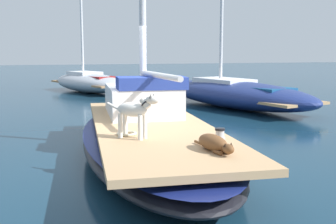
{
  "coord_description": "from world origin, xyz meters",
  "views": [
    {
      "loc": [
        -2.11,
        -7.23,
        1.97
      ],
      "look_at": [
        0.0,
        -1.0,
        1.01
      ],
      "focal_mm": 43.76,
      "sensor_mm": 36.0,
      "label": 1
    }
  ],
  "objects_px": {
    "deck_winch": "(220,136)",
    "coiled_rope": "(127,134)",
    "sailboat_main": "(151,140)",
    "dog_white": "(135,111)",
    "dog_brown": "(214,143)",
    "moored_boat_starboard_side": "(234,93)",
    "moored_boat_far_astern": "(89,82)"
  },
  "relations": [
    {
      "from": "dog_white",
      "to": "deck_winch",
      "type": "xyz_separation_m",
      "value": [
        1.11,
        -0.66,
        -0.32
      ]
    },
    {
      "from": "dog_white",
      "to": "moored_boat_far_astern",
      "type": "bearing_deg",
      "value": 84.87
    },
    {
      "from": "dog_brown",
      "to": "moored_boat_starboard_side",
      "type": "height_order",
      "value": "moored_boat_starboard_side"
    },
    {
      "from": "deck_winch",
      "to": "coiled_rope",
      "type": "xyz_separation_m",
      "value": [
        -1.18,
        0.97,
        -0.08
      ]
    },
    {
      "from": "dog_white",
      "to": "coiled_rope",
      "type": "bearing_deg",
      "value": 101.63
    },
    {
      "from": "moored_boat_starboard_side",
      "to": "sailboat_main",
      "type": "bearing_deg",
      "value": -129.37
    },
    {
      "from": "dog_brown",
      "to": "dog_white",
      "type": "xyz_separation_m",
      "value": [
        -0.8,
        1.13,
        0.32
      ]
    },
    {
      "from": "deck_winch",
      "to": "moored_boat_far_astern",
      "type": "relative_size",
      "value": 0.03
    },
    {
      "from": "moored_boat_far_astern",
      "to": "moored_boat_starboard_side",
      "type": "bearing_deg",
      "value": -60.52
    },
    {
      "from": "dog_brown",
      "to": "moored_boat_far_astern",
      "type": "relative_size",
      "value": 0.15
    },
    {
      "from": "deck_winch",
      "to": "moored_boat_far_astern",
      "type": "xyz_separation_m",
      "value": [
        0.18,
        15.12,
        -0.24
      ]
    },
    {
      "from": "deck_winch",
      "to": "moored_boat_far_astern",
      "type": "bearing_deg",
      "value": 89.3
    },
    {
      "from": "sailboat_main",
      "to": "dog_brown",
      "type": "relative_size",
      "value": 7.84
    },
    {
      "from": "dog_white",
      "to": "moored_boat_starboard_side",
      "type": "distance_m",
      "value": 8.98
    },
    {
      "from": "dog_brown",
      "to": "dog_white",
      "type": "height_order",
      "value": "dog_white"
    },
    {
      "from": "coiled_rope",
      "to": "moored_boat_starboard_side",
      "type": "relative_size",
      "value": 0.04
    },
    {
      "from": "sailboat_main",
      "to": "moored_boat_far_astern",
      "type": "relative_size",
      "value": 1.16
    },
    {
      "from": "moored_boat_far_astern",
      "to": "dog_white",
      "type": "bearing_deg",
      "value": -95.13
    },
    {
      "from": "moored_boat_far_astern",
      "to": "coiled_rope",
      "type": "bearing_deg",
      "value": -95.5
    },
    {
      "from": "dog_white",
      "to": "moored_boat_far_astern",
      "type": "distance_m",
      "value": 14.52
    },
    {
      "from": "dog_white",
      "to": "deck_winch",
      "type": "distance_m",
      "value": 1.34
    },
    {
      "from": "moored_boat_starboard_side",
      "to": "dog_white",
      "type": "bearing_deg",
      "value": -127.41
    },
    {
      "from": "deck_winch",
      "to": "coiled_rope",
      "type": "relative_size",
      "value": 0.65
    },
    {
      "from": "sailboat_main",
      "to": "dog_white",
      "type": "xyz_separation_m",
      "value": [
        -0.61,
        -1.23,
        0.75
      ]
    },
    {
      "from": "dog_white",
      "to": "coiled_rope",
      "type": "height_order",
      "value": "dog_white"
    },
    {
      "from": "deck_winch",
      "to": "coiled_rope",
      "type": "height_order",
      "value": "deck_winch"
    },
    {
      "from": "coiled_rope",
      "to": "moored_boat_far_astern",
      "type": "height_order",
      "value": "moored_boat_far_astern"
    },
    {
      "from": "sailboat_main",
      "to": "moored_boat_starboard_side",
      "type": "height_order",
      "value": "moored_boat_starboard_side"
    },
    {
      "from": "dog_brown",
      "to": "moored_boat_starboard_side",
      "type": "bearing_deg",
      "value": 60.64
    },
    {
      "from": "coiled_rope",
      "to": "moored_boat_starboard_side",
      "type": "distance_m",
      "value": 8.76
    },
    {
      "from": "moored_boat_far_astern",
      "to": "moored_boat_starboard_side",
      "type": "distance_m",
      "value": 8.43
    },
    {
      "from": "deck_winch",
      "to": "dog_white",
      "type": "bearing_deg",
      "value": 149.2
    }
  ]
}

